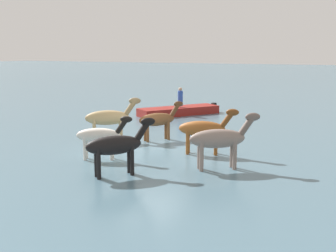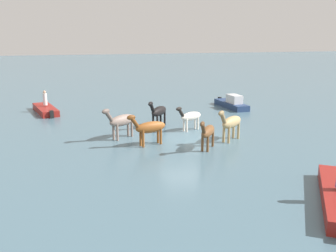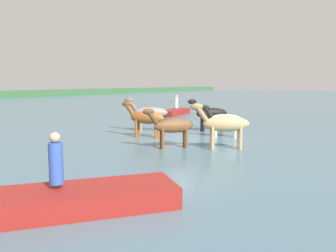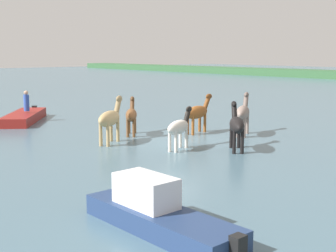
{
  "view_description": "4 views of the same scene",
  "coord_description": "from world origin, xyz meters",
  "views": [
    {
      "loc": [
        15.34,
        7.97,
        4.22
      ],
      "look_at": [
        -0.86,
        0.49,
        1.0
      ],
      "focal_mm": 45.61,
      "sensor_mm": 36.0,
      "label": 1
    },
    {
      "loc": [
        -20.02,
        6.85,
        6.02
      ],
      "look_at": [
        -0.03,
        0.92,
        0.89
      ],
      "focal_mm": 39.14,
      "sensor_mm": 36.0,
      "label": 2
    },
    {
      "loc": [
        -14.47,
        -9.27,
        2.92
      ],
      "look_at": [
        -0.29,
        1.0,
        0.66
      ],
      "focal_mm": 36.61,
      "sensor_mm": 36.0,
      "label": 3
    },
    {
      "loc": [
        16.07,
        -13.42,
        3.94
      ],
      "look_at": [
        0.81,
        -0.88,
        0.84
      ],
      "focal_mm": 49.69,
      "sensor_mm": 36.0,
      "label": 4
    }
  ],
  "objects": [
    {
      "name": "person_watcher_seated",
      "position": [
        10.78,
        8.08,
        1.13
      ],
      "size": [
        0.32,
        0.32,
        1.19
      ],
      "color": "silver",
      "rests_on": "boat_launch_far"
    },
    {
      "name": "boat_launch_far",
      "position": [
        10.57,
        8.09,
        0.17
      ],
      "size": [
        4.79,
        2.21,
        0.74
      ],
      "rotation": [
        0.0,
        0.0,
        0.22
      ],
      "color": "maroon",
      "rests_on": "ground_plane"
    },
    {
      "name": "horse_mid_herd",
      "position": [
        1.21,
        3.46,
        1.1
      ],
      "size": [
        1.78,
        2.35,
        2.0
      ],
      "rotation": [
        0.0,
        0.0,
        2.17
      ],
      "color": "gray",
      "rests_on": "ground_plane"
    },
    {
      "name": "horse_rear_stallion",
      "position": [
        -0.65,
        2.2,
        1.04
      ],
      "size": [
        1.05,
        2.42,
        1.88
      ],
      "rotation": [
        0.0,
        0.0,
        1.84
      ],
      "color": "brown",
      "rests_on": "ground_plane"
    },
    {
      "name": "boat_skiff_near",
      "position": [
        8.22,
        -7.27,
        0.31
      ],
      "size": [
        4.49,
        1.37,
        1.33
      ],
      "rotation": [
        0.0,
        0.0,
        3.18
      ],
      "color": "navy",
      "rests_on": "ground_plane"
    },
    {
      "name": "horse_pinto_flank",
      "position": [
        -1.11,
        -2.6,
        1.11
      ],
      "size": [
        1.86,
        2.31,
        2.01
      ],
      "rotation": [
        0.0,
        0.0,
        2.21
      ],
      "color": "tan",
      "rests_on": "ground_plane"
    },
    {
      "name": "ground_plane",
      "position": [
        0.0,
        0.0,
        0.0
      ],
      "size": [
        214.84,
        214.84,
        0.0
      ],
      "primitive_type": "plane",
      "color": "#476675"
    },
    {
      "name": "horse_dun_straggler",
      "position": [
        1.83,
        -1.14,
        0.94
      ],
      "size": [
        1.22,
        2.13,
        1.7
      ],
      "rotation": [
        0.0,
        0.0,
        2.0
      ],
      "color": "silver",
      "rests_on": "ground_plane"
    },
    {
      "name": "horse_chestnut_trailing",
      "position": [
        -2.27,
        -0.65,
        0.98
      ],
      "size": [
        2.02,
        1.7,
        1.79
      ],
      "rotation": [
        0.0,
        0.0,
        2.48
      ],
      "color": "brown",
      "rests_on": "ground_plane"
    },
    {
      "name": "horse_gray_outer",
      "position": [
        3.43,
        0.57,
        1.05
      ],
      "size": [
        2.1,
        1.91,
        1.91
      ],
      "rotation": [
        0.0,
        0.0,
        2.42
      ],
      "color": "black",
      "rests_on": "ground_plane"
    }
  ]
}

